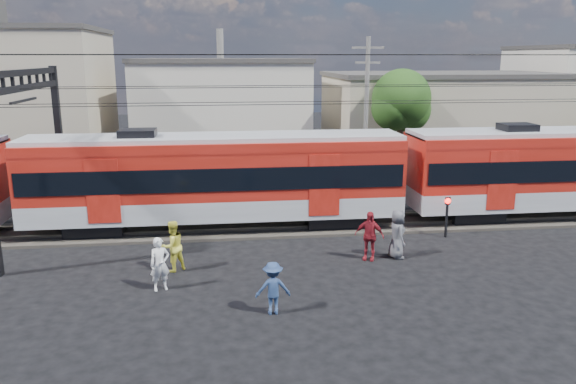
# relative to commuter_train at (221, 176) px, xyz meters

# --- Properties ---
(ground) EXTENTS (120.00, 120.00, 0.00)m
(ground) POSITION_rel_commuter_train_xyz_m (2.20, -8.00, -2.40)
(ground) COLOR black
(ground) RESTS_ON ground
(track_bed) EXTENTS (70.00, 3.40, 0.12)m
(track_bed) POSITION_rel_commuter_train_xyz_m (2.20, 0.00, -2.34)
(track_bed) COLOR #2D2823
(track_bed) RESTS_ON ground
(rail_near) EXTENTS (70.00, 0.12, 0.12)m
(rail_near) POSITION_rel_commuter_train_xyz_m (2.20, -0.75, -2.22)
(rail_near) COLOR #59544C
(rail_near) RESTS_ON track_bed
(rail_far) EXTENTS (70.00, 0.12, 0.12)m
(rail_far) POSITION_rel_commuter_train_xyz_m (2.20, 0.75, -2.22)
(rail_far) COLOR #59544C
(rail_far) RESTS_ON track_bed
(commuter_train) EXTENTS (50.30, 3.08, 4.17)m
(commuter_train) POSITION_rel_commuter_train_xyz_m (0.00, 0.00, 0.00)
(commuter_train) COLOR black
(commuter_train) RESTS_ON ground
(catenary) EXTENTS (70.00, 9.30, 7.52)m
(catenary) POSITION_rel_commuter_train_xyz_m (-6.45, -0.00, 2.73)
(catenary) COLOR black
(catenary) RESTS_ON ground
(building_midwest) EXTENTS (12.24, 12.24, 7.30)m
(building_midwest) POSITION_rel_commuter_train_xyz_m (0.20, 19.00, 1.25)
(building_midwest) COLOR beige
(building_midwest) RESTS_ON ground
(building_mideast) EXTENTS (16.32, 10.20, 6.30)m
(building_mideast) POSITION_rel_commuter_train_xyz_m (16.20, 16.00, 0.75)
(building_mideast) COLOR gray
(building_mideast) RESTS_ON ground
(utility_pole_mid) EXTENTS (1.80, 0.24, 8.50)m
(utility_pole_mid) POSITION_rel_commuter_train_xyz_m (8.20, 7.00, 2.13)
(utility_pole_mid) COLOR slate
(utility_pole_mid) RESTS_ON ground
(tree_near) EXTENTS (3.82, 3.64, 6.72)m
(tree_near) POSITION_rel_commuter_train_xyz_m (11.39, 10.09, 2.26)
(tree_near) COLOR #382619
(tree_near) RESTS_ON ground
(pedestrian_a) EXTENTS (0.75, 0.61, 1.77)m
(pedestrian_a) POSITION_rel_commuter_train_xyz_m (-2.05, -6.42, -1.52)
(pedestrian_a) COLOR silver
(pedestrian_a) RESTS_ON ground
(pedestrian_b) EXTENTS (1.13, 1.09, 1.84)m
(pedestrian_b) POSITION_rel_commuter_train_xyz_m (-1.77, -4.77, -1.48)
(pedestrian_b) COLOR #E2DD46
(pedestrian_b) RESTS_ON ground
(pedestrian_c) EXTENTS (1.05, 0.63, 1.60)m
(pedestrian_c) POSITION_rel_commuter_train_xyz_m (1.43, -8.60, -1.60)
(pedestrian_c) COLOR navy
(pedestrian_c) RESTS_ON ground
(pedestrian_d) EXTENTS (1.19, 0.89, 1.87)m
(pedestrian_d) POSITION_rel_commuter_train_xyz_m (5.42, -4.51, -1.47)
(pedestrian_d) COLOR maroon
(pedestrian_d) RESTS_ON ground
(pedestrian_e) EXTENTS (0.68, 0.96, 1.86)m
(pedestrian_e) POSITION_rel_commuter_train_xyz_m (6.51, -4.44, -1.47)
(pedestrian_e) COLOR #4D4D52
(pedestrian_e) RESTS_ON ground
(crossing_signal) EXTENTS (0.25, 0.25, 1.74)m
(crossing_signal) POSITION_rel_commuter_train_xyz_m (9.35, -2.28, -1.20)
(crossing_signal) COLOR black
(crossing_signal) RESTS_ON ground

